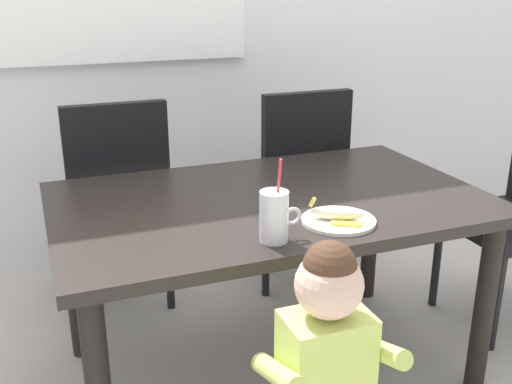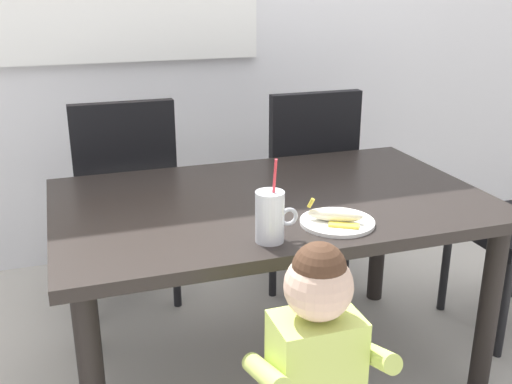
% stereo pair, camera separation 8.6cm
% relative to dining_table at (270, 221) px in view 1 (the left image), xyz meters
% --- Properties ---
extents(ground_plane, '(24.00, 24.00, 0.00)m').
position_rel_dining_table_xyz_m(ground_plane, '(0.00, 0.00, -0.62)').
color(ground_plane, '#B7B2A8').
extents(dining_table, '(1.48, 0.91, 0.71)m').
position_rel_dining_table_xyz_m(dining_table, '(0.00, 0.00, 0.00)').
color(dining_table, black).
rests_on(dining_table, ground).
extents(dining_chair_left, '(0.44, 0.44, 0.96)m').
position_rel_dining_table_xyz_m(dining_chair_left, '(-0.43, 0.70, -0.08)').
color(dining_chair_left, black).
rests_on(dining_chair_left, ground).
extents(dining_chair_right, '(0.44, 0.44, 0.96)m').
position_rel_dining_table_xyz_m(dining_chair_right, '(0.40, 0.65, -0.08)').
color(dining_chair_right, black).
rests_on(dining_chair_right, ground).
extents(toddler_standing, '(0.33, 0.24, 0.84)m').
position_rel_dining_table_xyz_m(toddler_standing, '(-0.12, -0.66, -0.09)').
color(toddler_standing, '#3F4760').
rests_on(toddler_standing, ground).
extents(milk_cup, '(0.13, 0.08, 0.25)m').
position_rel_dining_table_xyz_m(milk_cup, '(-0.13, -0.34, 0.16)').
color(milk_cup, silver).
rests_on(milk_cup, dining_table).
extents(snack_plate, '(0.23, 0.23, 0.01)m').
position_rel_dining_table_xyz_m(snack_plate, '(0.11, -0.29, 0.10)').
color(snack_plate, white).
rests_on(snack_plate, dining_table).
extents(peeled_banana, '(0.17, 0.15, 0.07)m').
position_rel_dining_table_xyz_m(peeled_banana, '(0.10, -0.30, 0.12)').
color(peeled_banana, '#F4EAC6').
rests_on(peeled_banana, snack_plate).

